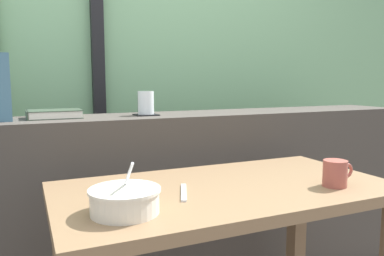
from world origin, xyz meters
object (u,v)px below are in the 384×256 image
at_px(soup_bowl, 125,201).
at_px(ceramic_mug, 336,173).
at_px(coaster_square, 146,115).
at_px(breakfast_table, 226,222).
at_px(fork_utensil, 184,192).
at_px(closed_book, 54,114).
at_px(juice_glass, 146,103).

distance_m(soup_bowl, ceramic_mug, 0.68).
bearing_deg(ceramic_mug, coaster_square, 118.11).
height_order(breakfast_table, fork_utensil, fork_utensil).
relative_size(soup_bowl, ceramic_mug, 1.63).
xyz_separation_m(soup_bowl, fork_utensil, (0.20, 0.10, -0.03)).
bearing_deg(coaster_square, closed_book, 174.45).
bearing_deg(coaster_square, ceramic_mug, -61.89).
xyz_separation_m(breakfast_table, juice_glass, (-0.08, 0.60, 0.36)).
height_order(soup_bowl, fork_utensil, soup_bowl).
bearing_deg(juice_glass, closed_book, 174.45).
height_order(coaster_square, fork_utensil, coaster_square).
bearing_deg(soup_bowl, coaster_square, 68.67).
relative_size(closed_book, soup_bowl, 1.20).
distance_m(coaster_square, juice_glass, 0.05).
relative_size(breakfast_table, ceramic_mug, 9.62).
bearing_deg(breakfast_table, soup_bowl, -162.08).
bearing_deg(fork_utensil, closed_book, 138.14).
distance_m(breakfast_table, soup_bowl, 0.41).
bearing_deg(coaster_square, soup_bowl, -111.33).
height_order(juice_glass, fork_utensil, juice_glass).
bearing_deg(closed_book, fork_utensil, -64.36).
relative_size(breakfast_table, coaster_square, 10.87).
bearing_deg(breakfast_table, coaster_square, 97.90).
bearing_deg(soup_bowl, juice_glass, 68.67).
distance_m(coaster_square, closed_book, 0.39).
xyz_separation_m(coaster_square, closed_book, (-0.39, 0.04, 0.01)).
relative_size(juice_glass, ceramic_mug, 0.92).
xyz_separation_m(juice_glass, fork_utensil, (-0.08, -0.62, -0.23)).
height_order(coaster_square, juice_glass, juice_glass).
bearing_deg(closed_book, breakfast_table, -53.35).
bearing_deg(fork_utensil, coaster_square, 105.54).
xyz_separation_m(coaster_square, ceramic_mug, (0.40, -0.75, -0.14)).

